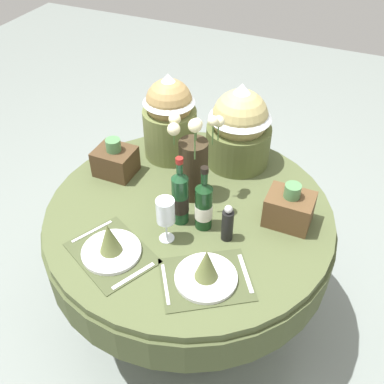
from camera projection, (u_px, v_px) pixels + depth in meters
ground at (190, 312)px, 2.52m from camera, size 8.00×8.00×0.00m
dining_table at (189, 232)px, 2.11m from camera, size 1.31×1.31×0.78m
place_setting_left at (110, 245)px, 1.79m from camera, size 0.42×0.38×0.16m
place_setting_right at (206, 272)px, 1.69m from camera, size 0.43×0.40×0.16m
flower_vase at (193, 163)px, 1.98m from camera, size 0.23×0.22×0.47m
wine_bottle_left at (180, 197)px, 1.89m from camera, size 0.07×0.07×0.33m
wine_bottle_centre at (204, 205)px, 1.87m from camera, size 0.07×0.07×0.31m
wine_glass_left at (166, 212)px, 1.79m from camera, size 0.08×0.08×0.21m
pepper_mill at (227, 224)px, 1.84m from camera, size 0.05×0.05×0.18m
gift_tub_back_left at (169, 113)px, 2.20m from camera, size 0.27×0.27×0.44m
gift_tub_back_centre at (240, 123)px, 2.16m from camera, size 0.32×0.32×0.43m
woven_basket_side_left at (115, 160)px, 2.18m from camera, size 0.18×0.16×0.19m
woven_basket_side_right at (289, 208)px, 1.91m from camera, size 0.19×0.15×0.20m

